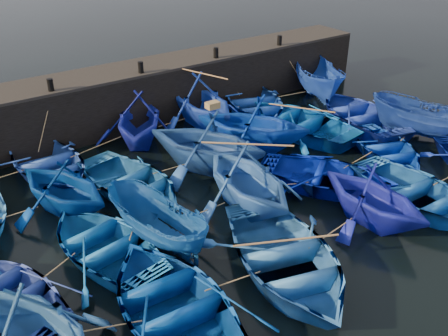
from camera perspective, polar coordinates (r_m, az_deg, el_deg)
ground at (r=16.63m, az=6.37°, el=-6.50°), size 120.00×120.00×0.00m
quay_wall at (r=23.96m, az=-10.15°, el=8.10°), size 26.00×2.50×2.50m
quay_top at (r=23.53m, az=-10.43°, el=11.08°), size 26.00×2.50×0.12m
bollard_1 at (r=21.35m, az=-19.23°, el=8.97°), size 0.24×0.24×0.50m
bollard_2 at (r=22.66m, az=-9.49°, el=11.29°), size 0.24×0.24×0.50m
bollard_3 at (r=24.56m, az=-0.93°, el=13.04°), size 0.24×0.24×0.50m
bollard_4 at (r=26.93m, az=6.36°, el=14.30°), size 0.24×0.24×0.50m
boat_1 at (r=20.16m, az=-19.47°, el=0.45°), size 4.03×5.38×1.06m
boat_2 at (r=21.65m, az=-9.70°, el=5.60°), size 5.59×5.77×2.33m
boat_3 at (r=23.12m, az=-2.65°, el=7.77°), size 4.26×4.89×2.51m
boat_4 at (r=24.78m, az=3.47°, el=7.53°), size 5.60×6.53×1.14m
boat_5 at (r=26.94m, az=10.76°, el=9.87°), size 4.27×5.59×2.04m
boat_7 at (r=17.44m, az=-17.96°, el=-1.93°), size 4.63×4.96×2.11m
boat_8 at (r=18.19m, az=-10.62°, el=-1.55°), size 4.45×5.55×1.03m
boat_9 at (r=19.13m, az=-2.01°, el=3.13°), size 6.06×6.28×2.54m
boat_10 at (r=20.72m, az=3.28°, el=5.17°), size 6.17×6.30×2.52m
boat_11 at (r=22.82m, az=8.73°, el=5.35°), size 4.85×6.21×1.18m
boat_12 at (r=24.16m, az=15.37°, el=5.97°), size 5.11×6.34×1.17m
boat_13 at (r=14.45m, az=-23.53°, el=-13.20°), size 4.28×5.15×0.92m
boat_14 at (r=15.32m, az=-13.50°, el=-8.39°), size 4.23×5.36×1.01m
boat_15 at (r=15.37m, az=-7.79°, el=-6.31°), size 2.42×4.32×1.58m
boat_16 at (r=16.73m, az=2.60°, el=-1.10°), size 4.37×4.95×2.44m
boat_17 at (r=18.62m, az=11.63°, el=-0.88°), size 5.80×6.16×1.04m
boat_18 at (r=21.42m, az=18.07°, el=2.16°), size 4.40×5.16×0.91m
boat_19 at (r=23.56m, az=21.90°, el=5.14°), size 3.76×4.97×1.81m
boat_20 at (r=12.28m, az=-21.24°, el=-17.05°), size 4.89×5.28×2.29m
boat_21 at (r=12.97m, az=-5.67°, el=-15.28°), size 4.22×5.70×1.14m
boat_22 at (r=14.34m, az=7.02°, el=-10.19°), size 5.47×6.60×1.19m
boat_23 at (r=16.77m, az=16.78°, el=-3.06°), size 3.64×4.16×2.10m
boat_24 at (r=18.44m, az=21.26°, el=-2.66°), size 3.85×5.27×1.07m
wooden_crate at (r=18.72m, az=-1.31°, el=7.20°), size 0.49×0.34×0.25m
mooring_ropes at (r=19.84m, az=-2.61°, el=2.85°), size 18.48×11.47×2.10m
loose_oars at (r=18.65m, az=3.76°, el=4.38°), size 9.20×12.29×1.39m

